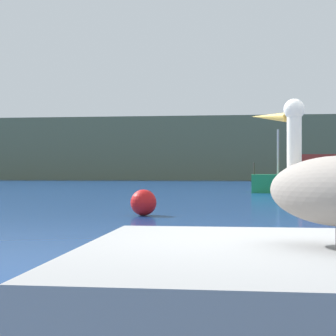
% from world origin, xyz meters
% --- Properties ---
extents(hillside_backdrop, '(140.00, 11.91, 8.43)m').
position_xyz_m(hillside_backdrop, '(0.00, 77.24, 4.22)').
color(hillside_backdrop, '#5B664C').
rests_on(hillside_backdrop, ground).
extents(fishing_boat_green, '(7.79, 2.69, 3.70)m').
position_xyz_m(fishing_boat_green, '(4.43, 30.56, 0.80)').
color(fishing_boat_green, '#1E8C4C').
rests_on(fishing_boat_green, ground).
extents(mooring_buoy, '(0.74, 0.74, 0.74)m').
position_xyz_m(mooring_buoy, '(-2.89, 12.21, 0.37)').
color(mooring_buoy, red).
rests_on(mooring_buoy, ground).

